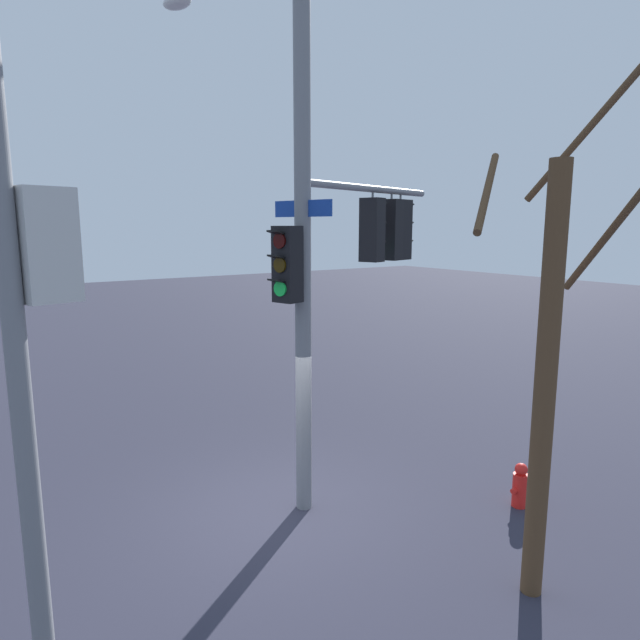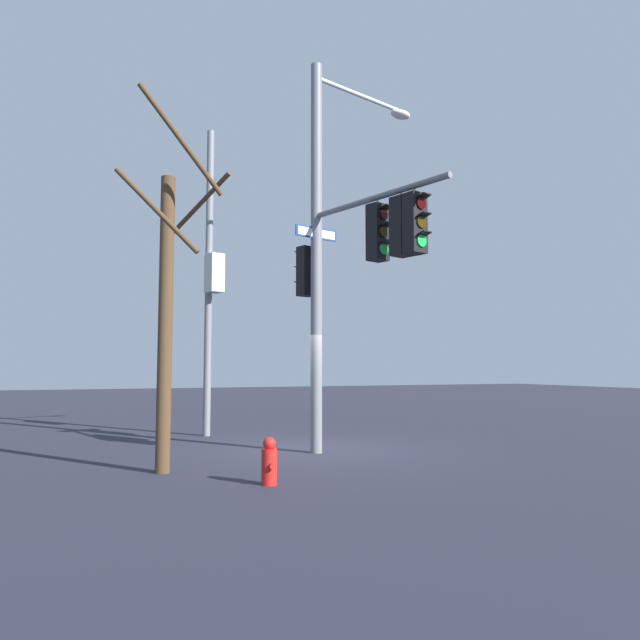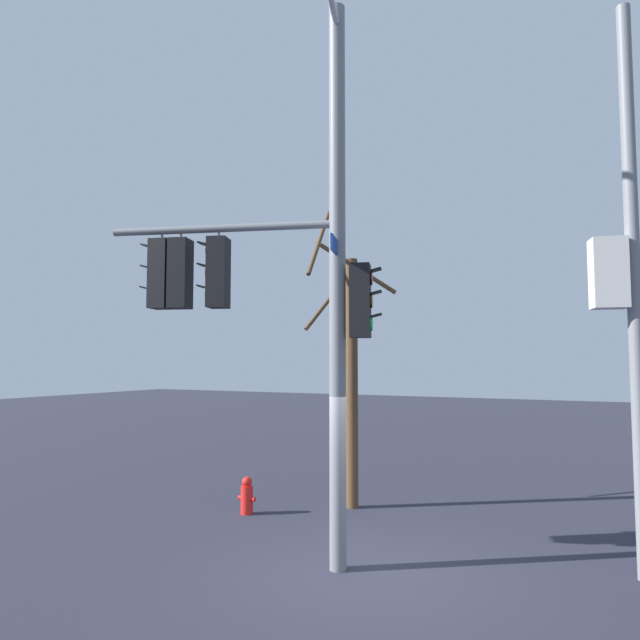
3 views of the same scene
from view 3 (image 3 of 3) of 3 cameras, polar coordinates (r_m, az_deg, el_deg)
The scene contains 5 objects.
ground_plane at distance 8.83m, azimuth 4.74°, elevation -24.14°, with size 80.00×80.00×0.00m, color #292937.
main_signal_pole_assembly at distance 8.66m, azimuth -3.84°, elevation 6.04°, with size 4.56×3.48×8.53m.
secondary_pole_assembly at distance 9.31m, azimuth 28.13°, elevation 3.59°, with size 0.69×0.48×8.28m.
bare_tree_behind_pole at distance 12.04m, azimuth 2.98°, elevation -4.75°, with size 2.04×2.04×6.46m.
fire_hydrant_fallback at distance 11.92m, azimuth -7.31°, elevation -17.06°, with size 0.38×0.24×0.73m.
Camera 3 is at (-3.09, 7.69, 3.02)m, focal length 32.03 mm.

